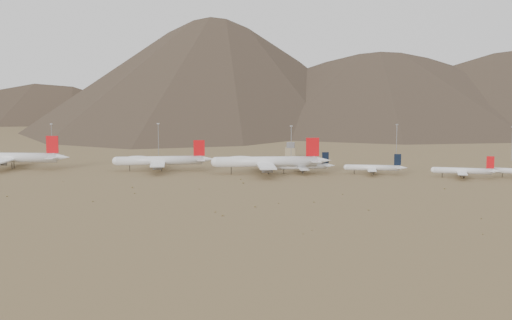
# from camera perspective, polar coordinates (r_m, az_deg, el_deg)

# --- Properties ---
(ground) EXTENTS (3000.00, 3000.00, 0.00)m
(ground) POSITION_cam_1_polar(r_m,az_deg,el_deg) (434.84, -2.10, -1.58)
(ground) COLOR olive
(ground) RESTS_ON ground
(mountain_ridge) EXTENTS (4400.00, 1000.00, 300.00)m
(mountain_ridge) POSITION_cam_1_polar(r_m,az_deg,el_deg) (1330.11, 3.52, 10.48)
(mountain_ridge) COLOR #4A3A2C
(mountain_ridge) RESTS_ON ground
(widebody_west) EXTENTS (76.43, 58.56, 22.69)m
(widebody_west) POSITION_cam_1_polar(r_m,az_deg,el_deg) (512.66, -18.99, 0.20)
(widebody_west) COLOR white
(widebody_west) RESTS_ON ground
(widebody_centre) EXTENTS (67.38, 52.91, 20.30)m
(widebody_centre) POSITION_cam_1_polar(r_m,az_deg,el_deg) (478.42, -7.67, -0.03)
(widebody_centre) COLOR white
(widebody_centre) RESTS_ON ground
(widebody_east) EXTENTS (77.54, 60.60, 23.23)m
(widebody_east) POSITION_cam_1_polar(r_m,az_deg,el_deg) (459.61, 0.88, -0.12)
(widebody_east) COLOR white
(widebody_east) RESTS_ON ground
(narrowbody_a) EXTENTS (40.25, 29.64, 13.52)m
(narrowbody_a) POSITION_cam_1_polar(r_m,az_deg,el_deg) (464.55, 3.81, -0.51)
(narrowbody_a) COLOR white
(narrowbody_a) RESTS_ON ground
(narrowbody_b) EXTENTS (40.67, 29.09, 13.41)m
(narrowbody_b) POSITION_cam_1_polar(r_m,az_deg,el_deg) (463.50, 9.45, -0.61)
(narrowbody_b) COLOR white
(narrowbody_b) RESTS_ON ground
(narrowbody_c) EXTENTS (42.11, 30.51, 13.92)m
(narrowbody_c) POSITION_cam_1_polar(r_m,az_deg,el_deg) (459.54, 16.34, -0.83)
(narrowbody_c) COLOR white
(narrowbody_c) RESTS_ON ground
(control_tower) EXTENTS (8.00, 8.00, 12.00)m
(control_tower) POSITION_cam_1_polar(r_m,az_deg,el_deg) (549.75, 2.79, 0.72)
(control_tower) COLOR tan
(control_tower) RESTS_ON ground
(mast_far_west) EXTENTS (2.00, 0.60, 25.70)m
(mast_far_west) POSITION_cam_1_polar(r_m,az_deg,el_deg) (585.83, -16.03, 1.71)
(mast_far_west) COLOR gray
(mast_far_west) RESTS_ON ground
(mast_west) EXTENTS (2.00, 0.60, 25.70)m
(mast_west) POSITION_cam_1_polar(r_m,az_deg,el_deg) (571.59, -7.82, 1.79)
(mast_west) COLOR gray
(mast_west) RESTS_ON ground
(mast_centre) EXTENTS (2.00, 0.60, 25.70)m
(mast_centre) POSITION_cam_1_polar(r_m,az_deg,el_deg) (540.25, 2.83, 1.56)
(mast_centre) COLOR gray
(mast_centre) RESTS_ON ground
(mast_east) EXTENTS (2.00, 0.60, 25.70)m
(mast_east) POSITION_cam_1_polar(r_m,az_deg,el_deg) (567.83, 11.19, 1.69)
(mast_east) COLOR gray
(mast_east) RESTS_ON ground
(mast_far_east) EXTENTS (2.00, 0.60, 25.70)m
(mast_far_east) POSITION_cam_1_polar(r_m,az_deg,el_deg) (562.12, 19.81, 1.37)
(mast_far_east) COLOR gray
(mast_far_east) RESTS_ON ground
(desert_scrub) EXTENTS (445.67, 171.63, 0.72)m
(desert_scrub) POSITION_cam_1_polar(r_m,az_deg,el_deg) (355.99, -5.16, -3.42)
(desert_scrub) COLOR olive
(desert_scrub) RESTS_ON ground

